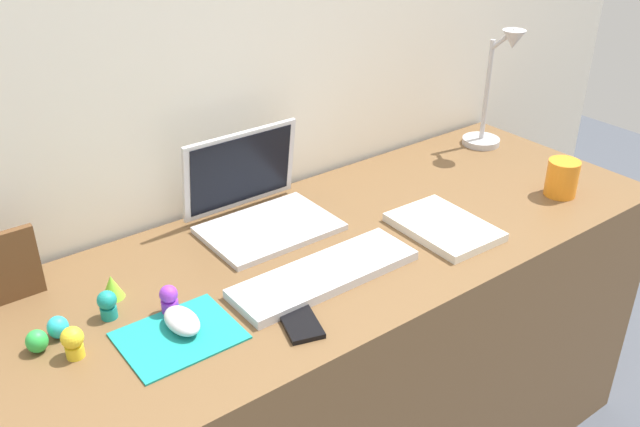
{
  "coord_description": "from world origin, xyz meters",
  "views": [
    {
      "loc": [
        -0.82,
        -1.04,
        1.54
      ],
      "look_at": [
        -0.03,
        0.0,
        0.83
      ],
      "focal_mm": 38.68,
      "sensor_mm": 36.0,
      "label": 1
    }
  ],
  "objects": [
    {
      "name": "toy_figurine_lime",
      "position": [
        -0.47,
        0.1,
        0.77
      ],
      "size": [
        0.05,
        0.05,
        0.05
      ],
      "primitive_type": "cone",
      "color": "#8CDB33",
      "rests_on": "desk"
    },
    {
      "name": "toy_figurine_green",
      "position": [
        -0.64,
        0.03,
        0.76
      ],
      "size": [
        0.04,
        0.04,
        0.04
      ],
      "primitive_type": "ellipsoid",
      "color": "green",
      "rests_on": "desk"
    },
    {
      "name": "toy_figurine_yellow",
      "position": [
        -0.59,
        -0.03,
        0.77
      ],
      "size": [
        0.04,
        0.04,
        0.06
      ],
      "color": "yellow",
      "rests_on": "desk"
    },
    {
      "name": "cell_phone",
      "position": [
        -0.22,
        -0.19,
        0.74
      ],
      "size": [
        0.1,
        0.14,
        0.01
      ],
      "primitive_type": "cube",
      "rotation": [
        0.0,
        0.0,
        -0.3
      ],
      "color": "black",
      "rests_on": "desk"
    },
    {
      "name": "coffee_mug",
      "position": [
        0.62,
        -0.16,
        0.79
      ],
      "size": [
        0.08,
        0.08,
        0.09
      ],
      "primitive_type": "cylinder",
      "color": "orange",
      "rests_on": "desk"
    },
    {
      "name": "toy_figurine_teal",
      "position": [
        -0.5,
        0.04,
        0.77
      ],
      "size": [
        0.04,
        0.04,
        0.06
      ],
      "color": "teal",
      "rests_on": "desk"
    },
    {
      "name": "mouse",
      "position": [
        -0.41,
        -0.08,
        0.76
      ],
      "size": [
        0.06,
        0.1,
        0.03
      ],
      "primitive_type": "ellipsoid",
      "color": "silver",
      "rests_on": "mousepad"
    },
    {
      "name": "toy_figurine_purple",
      "position": [
        -0.4,
        -0.01,
        0.77
      ],
      "size": [
        0.04,
        0.04,
        0.06
      ],
      "color": "purple",
      "rests_on": "desk"
    },
    {
      "name": "keyboard",
      "position": [
        -0.09,
        -0.1,
        0.75
      ],
      "size": [
        0.41,
        0.13,
        0.02
      ],
      "primitive_type": "cube",
      "color": "silver",
      "rests_on": "desk"
    },
    {
      "name": "mousepad",
      "position": [
        -0.42,
        -0.09,
        0.74
      ],
      "size": [
        0.21,
        0.17,
        0.0
      ],
      "primitive_type": "cube",
      "color": "teal",
      "rests_on": "desk"
    },
    {
      "name": "desk_lamp",
      "position": [
        0.72,
        0.16,
        0.91
      ],
      "size": [
        0.11,
        0.15,
        0.36
      ],
      "color": "#B7B7BC",
      "rests_on": "desk"
    },
    {
      "name": "laptop",
      "position": [
        -0.08,
        0.19,
        0.79
      ],
      "size": [
        0.3,
        0.24,
        0.21
      ],
      "color": "silver",
      "rests_on": "desk"
    },
    {
      "name": "back_wall",
      "position": [
        0.0,
        0.35,
        0.83
      ],
      "size": [
        2.91,
        0.05,
        1.66
      ],
      "primitive_type": "cube",
      "color": "silver",
      "rests_on": "ground_plane"
    },
    {
      "name": "notebook_pad",
      "position": [
        0.25,
        -0.11,
        0.75
      ],
      "size": [
        0.18,
        0.24,
        0.02
      ],
      "primitive_type": "cube",
      "rotation": [
        0.0,
        0.0,
        -0.03
      ],
      "color": "silver",
      "rests_on": "desk"
    },
    {
      "name": "toy_figurine_cyan",
      "position": [
        -0.6,
        0.04,
        0.76
      ],
      "size": [
        0.04,
        0.04,
        0.04
      ],
      "primitive_type": "ellipsoid",
      "color": "#28B7CC",
      "rests_on": "desk"
    },
    {
      "name": "desk",
      "position": [
        0.0,
        0.0,
        0.37
      ],
      "size": [
        1.71,
        0.62,
        0.74
      ],
      "primitive_type": "cube",
      "color": "brown",
      "rests_on": "ground_plane"
    },
    {
      "name": "picture_frame",
      "position": [
        -0.63,
        0.21,
        0.81
      ],
      "size": [
        0.12,
        0.02,
        0.15
      ],
      "primitive_type": "cube",
      "color": "brown",
      "rests_on": "desk"
    }
  ]
}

